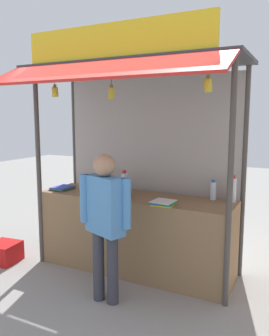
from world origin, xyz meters
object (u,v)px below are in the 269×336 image
at_px(water_bottle_front_left, 124,182).
at_px(water_bottle_right, 232,189).
at_px(water_bottle_left, 213,190).
at_px(vendor_person, 105,215).
at_px(water_bottle_center, 98,179).
at_px(magazine_stack_back_right, 120,195).
at_px(banana_bunch_inner_left, 55,92).
at_px(magazine_stack_rear_center, 63,188).
at_px(banana_bunch_rightmost, 208,85).
at_px(banana_bunch_inner_right, 111,93).
at_px(plastic_crate, 4,252).
at_px(magazine_stack_far_right, 164,203).

bearing_deg(water_bottle_front_left, water_bottle_right, 4.09).
relative_size(water_bottle_left, vendor_person, 0.15).
distance_m(water_bottle_center, water_bottle_left, 1.56).
xyz_separation_m(water_bottle_center, magazine_stack_back_right, (0.53, -0.33, -0.10)).
bearing_deg(banana_bunch_inner_left, vendor_person, -22.91).
height_order(water_bottle_left, magazine_stack_rear_center, water_bottle_left).
xyz_separation_m(banana_bunch_rightmost, banana_bunch_inner_right, (-1.06, 0.00, -0.04)).
relative_size(banana_bunch_inner_right, banana_bunch_inner_left, 1.17).
bearing_deg(water_bottle_left, banana_bunch_inner_right, -144.69).
height_order(banana_bunch_rightmost, banana_bunch_inner_left, same).
bearing_deg(banana_bunch_inner_right, water_bottle_front_left, 105.81).
relative_size(water_bottle_front_left, water_bottle_right, 0.91).
height_order(water_bottle_front_left, water_bottle_right, water_bottle_right).
height_order(banana_bunch_inner_left, plastic_crate, banana_bunch_inner_left).
bearing_deg(water_bottle_right, plastic_crate, -163.52).
distance_m(water_bottle_right, banana_bunch_inner_right, 1.74).
bearing_deg(magazine_stack_rear_center, water_bottle_front_left, 15.84).
bearing_deg(water_bottle_center, plastic_crate, -143.35).
bearing_deg(magazine_stack_rear_center, water_bottle_left, 9.65).
xyz_separation_m(water_bottle_center, banana_bunch_rightmost, (1.64, -0.62, 1.13)).
height_order(vendor_person, plastic_crate, vendor_person).
bearing_deg(magazine_stack_rear_center, vendor_person, -33.25).
height_order(water_bottle_right, banana_bunch_inner_right, banana_bunch_inner_right).
height_order(water_bottle_center, banana_bunch_inner_left, banana_bunch_inner_left).
bearing_deg(banana_bunch_inner_right, water_bottle_left, 35.31).
bearing_deg(vendor_person, water_bottle_right, 66.38).
bearing_deg(magazine_stack_back_right, water_bottle_right, 17.84).
distance_m(magazine_stack_rear_center, vendor_person, 1.35).
bearing_deg(banana_bunch_inner_left, water_bottle_right, 19.32).
bearing_deg(magazine_stack_back_right, magazine_stack_rear_center, 175.59).
bearing_deg(banana_bunch_inner_right, banana_bunch_inner_left, -179.83).
bearing_deg(water_bottle_left, water_bottle_right, -0.68).
height_order(water_bottle_front_left, magazine_stack_rear_center, water_bottle_front_left).
distance_m(banana_bunch_rightmost, vendor_person, 1.62).
height_order(water_bottle_center, magazine_stack_far_right, water_bottle_center).
relative_size(water_bottle_left, plastic_crate, 0.65).
bearing_deg(banana_bunch_rightmost, banana_bunch_inner_left, 179.98).
distance_m(water_bottle_center, banana_bunch_rightmost, 2.08).
bearing_deg(magazine_stack_far_right, vendor_person, -124.04).
relative_size(banana_bunch_inner_right, vendor_person, 0.19).
distance_m(water_bottle_left, banana_bunch_rightmost, 1.35).
distance_m(water_bottle_front_left, magazine_stack_rear_center, 0.86).
height_order(water_bottle_left, plastic_crate, water_bottle_left).
relative_size(water_bottle_left, magazine_stack_far_right, 0.90).
distance_m(magazine_stack_rear_center, plastic_crate, 1.16).
height_order(water_bottle_center, water_bottle_right, water_bottle_right).
relative_size(banana_bunch_rightmost, banana_bunch_inner_left, 1.01).
relative_size(banana_bunch_rightmost, plastic_crate, 0.70).
distance_m(water_bottle_right, magazine_stack_far_right, 0.82).
bearing_deg(banana_bunch_inner_right, vendor_person, -70.32).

